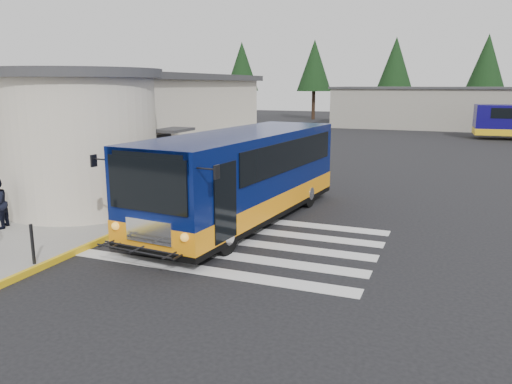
% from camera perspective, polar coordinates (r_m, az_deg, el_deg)
% --- Properties ---
extents(ground, '(140.00, 140.00, 0.00)m').
position_cam_1_polar(ground, '(14.97, 0.80, -5.03)').
color(ground, black).
rests_on(ground, ground).
extents(sidewalk, '(10.00, 34.00, 0.15)m').
position_cam_1_polar(sidewalk, '(22.77, -17.09, 0.62)').
color(sidewalk, gray).
rests_on(sidewalk, ground).
extents(curb_strip, '(0.12, 34.00, 0.16)m').
position_cam_1_polar(curb_strip, '(20.10, -5.97, -0.38)').
color(curb_strip, gold).
rests_on(curb_strip, ground).
extents(station_building, '(12.70, 18.70, 4.80)m').
position_cam_1_polar(station_building, '(25.84, -16.65, 7.55)').
color(station_building, '#B8B09C').
rests_on(station_building, ground).
extents(crosswalk, '(8.00, 5.35, 0.01)m').
position_cam_1_polar(crosswalk, '(14.44, -2.19, -5.66)').
color(crosswalk, silver).
rests_on(crosswalk, ground).
extents(depot_building, '(26.40, 8.40, 4.20)m').
position_cam_1_polar(depot_building, '(55.43, 22.79, 8.85)').
color(depot_building, gray).
rests_on(depot_building, ground).
extents(tree_line, '(58.40, 4.40, 10.00)m').
position_cam_1_polar(tree_line, '(63.43, 23.31, 13.34)').
color(tree_line, black).
rests_on(tree_line, ground).
extents(transit_bus, '(4.16, 10.59, 2.93)m').
position_cam_1_polar(transit_bus, '(16.28, -1.55, 1.46)').
color(transit_bus, '#061350').
rests_on(transit_bus, ground).
extents(bollard, '(0.08, 0.08, 1.00)m').
position_cam_1_polar(bollard, '(13.28, -24.18, -5.45)').
color(bollard, black).
rests_on(bollard, sidewalk).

